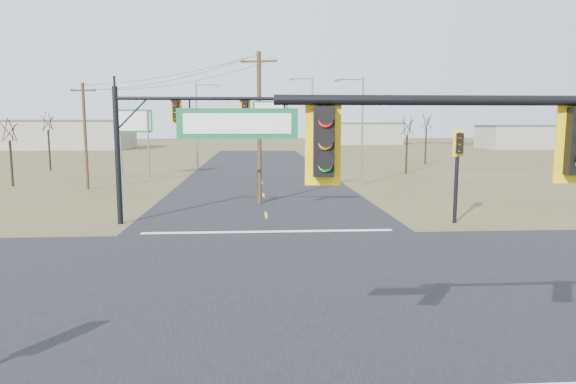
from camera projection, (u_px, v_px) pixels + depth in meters
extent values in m
plane|color=brown|center=(274.00, 279.00, 17.13)|extent=(320.00, 320.00, 0.00)
cube|color=black|center=(274.00, 279.00, 17.13)|extent=(160.00, 14.00, 0.02)
cube|color=black|center=(274.00, 279.00, 17.13)|extent=(14.00, 160.00, 0.02)
cube|color=silver|center=(268.00, 232.00, 24.54)|extent=(12.00, 0.40, 0.01)
cylinder|color=black|center=(558.00, 101.00, 7.90)|extent=(8.76, 0.16, 0.16)
cube|color=#0E6434|center=(238.00, 124.00, 7.62)|extent=(1.80, 0.05, 0.45)
cylinder|color=black|center=(118.00, 156.00, 26.11)|extent=(0.28, 0.28, 7.02)
cylinder|color=black|center=(201.00, 98.00, 26.00)|extent=(8.53, 0.18, 0.18)
cube|color=#0E6434|center=(270.00, 106.00, 26.28)|extent=(1.80, 0.05, 0.45)
cylinder|color=black|center=(456.00, 178.00, 26.53)|extent=(0.20, 0.20, 4.69)
cylinder|color=#4C3620|center=(259.00, 129.00, 32.54)|extent=(0.28, 0.28, 9.61)
cube|color=#4C3620|center=(259.00, 61.00, 31.98)|extent=(2.30, 0.71, 0.12)
cylinder|color=#4C3620|center=(85.00, 137.00, 39.89)|extent=(0.24, 0.24, 8.26)
cube|color=#4C3620|center=(83.00, 91.00, 39.41)|extent=(2.02, 0.41, 0.12)
cylinder|color=slate|center=(121.00, 144.00, 48.68)|extent=(0.17, 0.17, 6.45)
cylinder|color=slate|center=(148.00, 144.00, 48.85)|extent=(0.17, 0.17, 6.45)
cube|color=#0E6434|center=(134.00, 121.00, 48.48)|extent=(3.42, 0.53, 2.15)
cylinder|color=slate|center=(362.00, 132.00, 42.72)|extent=(0.18, 0.18, 8.93)
cylinder|color=slate|center=(350.00, 79.00, 42.08)|extent=(2.14, 0.11, 0.11)
cube|color=slate|center=(337.00, 81.00, 42.02)|extent=(0.50, 0.25, 0.16)
cylinder|color=slate|center=(312.00, 121.00, 64.72)|extent=(0.22, 0.22, 10.87)
cylinder|color=slate|center=(302.00, 79.00, 63.93)|extent=(2.61, 0.13, 0.13)
cube|color=slate|center=(292.00, 79.00, 63.86)|extent=(0.65, 0.44, 0.20)
cylinder|color=slate|center=(197.00, 127.00, 55.09)|extent=(0.19, 0.19, 9.42)
cylinder|color=slate|center=(206.00, 85.00, 54.56)|extent=(2.26, 0.11, 0.11)
cube|color=slate|center=(217.00, 86.00, 54.64)|extent=(0.57, 0.41, 0.17)
cylinder|color=black|center=(11.00, 163.00, 42.07)|extent=(0.19, 0.19, 3.78)
cylinder|color=black|center=(49.00, 150.00, 55.97)|extent=(0.20, 0.20, 4.40)
cylinder|color=black|center=(406.00, 154.00, 52.58)|extent=(0.21, 0.21, 3.98)
cylinder|color=black|center=(426.00, 147.00, 64.51)|extent=(0.20, 0.20, 4.49)
cube|color=gray|center=(58.00, 135.00, 103.15)|extent=(28.00, 14.00, 5.50)
cube|color=gray|center=(357.00, 134.00, 127.20)|extent=(20.00, 12.00, 5.00)
cube|color=gray|center=(527.00, 137.00, 104.47)|extent=(18.00, 10.00, 4.50)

